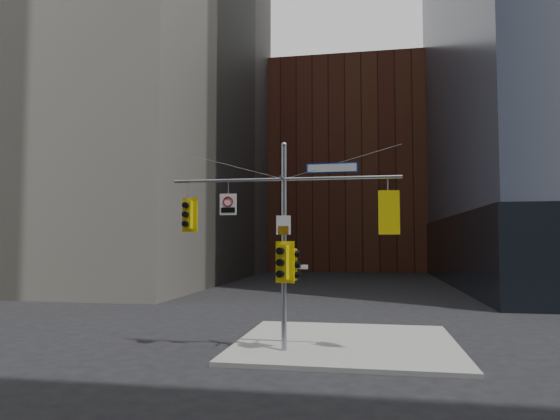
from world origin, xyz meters
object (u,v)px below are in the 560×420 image
(traffic_light_pole_side, at_px, (293,264))
(traffic_light_pole_front, at_px, (283,262))
(signal_assembly, at_px, (284,225))
(traffic_light_west_arm, at_px, (188,215))
(regulatory_sign_arm, at_px, (228,204))
(street_sign_blade, at_px, (332,168))
(traffic_light_east_arm, at_px, (388,213))

(traffic_light_pole_side, height_order, traffic_light_pole_front, traffic_light_pole_front)
(signal_assembly, bearing_deg, traffic_light_west_arm, 179.79)
(traffic_light_pole_side, relative_size, regulatory_sign_arm, 1.44)
(street_sign_blade, bearing_deg, signal_assembly, -177.36)
(traffic_light_pole_front, distance_m, regulatory_sign_arm, 2.86)
(traffic_light_east_arm, distance_m, traffic_light_pole_side, 3.64)
(signal_assembly, distance_m, regulatory_sign_arm, 2.13)
(traffic_light_pole_front, bearing_deg, traffic_light_west_arm, -170.74)
(signal_assembly, distance_m, traffic_light_west_arm, 3.52)
(traffic_light_east_arm, xyz_separation_m, street_sign_blade, (-1.86, 0.00, 1.55))
(traffic_light_pole_side, bearing_deg, traffic_light_west_arm, 99.13)
(traffic_light_pole_side, bearing_deg, signal_assembly, 99.27)
(signal_assembly, relative_size, traffic_light_pole_side, 7.38)
(traffic_light_east_arm, bearing_deg, traffic_light_west_arm, -6.59)
(traffic_light_east_arm, bearing_deg, signal_assembly, -6.48)
(traffic_light_pole_front, bearing_deg, traffic_light_east_arm, 18.16)
(traffic_light_west_arm, height_order, street_sign_blade, street_sign_blade)
(signal_assembly, distance_m, traffic_light_pole_side, 1.40)
(traffic_light_west_arm, xyz_separation_m, regulatory_sign_arm, (1.50, -0.03, 0.37))
(traffic_light_east_arm, bearing_deg, traffic_light_pole_side, -6.47)
(signal_assembly, bearing_deg, traffic_light_east_arm, 0.00)
(traffic_light_pole_side, relative_size, traffic_light_pole_front, 0.76)
(traffic_light_east_arm, bearing_deg, traffic_light_pole_front, -2.15)
(regulatory_sign_arm, bearing_deg, street_sign_blade, -1.32)
(regulatory_sign_arm, bearing_deg, traffic_light_pole_side, -1.19)
(signal_assembly, xyz_separation_m, traffic_light_pole_front, (0.00, -0.27, -1.27))
(traffic_light_pole_front, xyz_separation_m, regulatory_sign_arm, (-2.00, 0.25, 2.03))
(traffic_light_pole_side, bearing_deg, regulatory_sign_arm, 99.82)
(signal_assembly, relative_size, traffic_light_east_arm, 5.50)
(signal_assembly, height_order, traffic_light_west_arm, signal_assembly)
(traffic_light_west_arm, bearing_deg, traffic_light_east_arm, 6.35)
(traffic_light_east_arm, distance_m, traffic_light_pole_front, 3.90)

